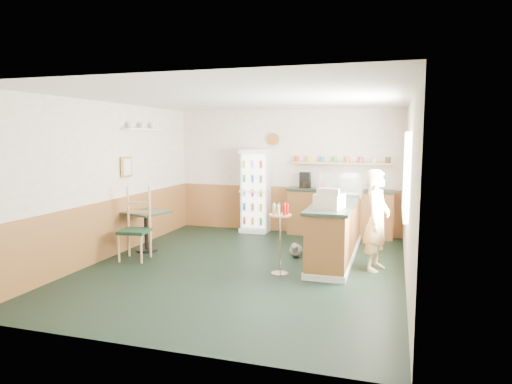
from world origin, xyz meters
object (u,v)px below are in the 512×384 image
at_px(cash_register, 329,201).
at_px(cafe_table, 146,223).
at_px(drinks_fridge, 256,191).
at_px(shopkeeper, 377,220).
at_px(display_case, 341,184).
at_px(cafe_chair, 137,221).
at_px(condiment_stand, 280,228).

xyz_separation_m(cash_register, cafe_table, (-3.40, 0.34, -0.60)).
xyz_separation_m(drinks_fridge, cafe_table, (-1.40, -2.29, -0.39)).
bearing_deg(shopkeeper, drinks_fridge, 65.12).
distance_m(display_case, cafe_chair, 3.72).
bearing_deg(shopkeeper, display_case, 46.18).
bearing_deg(condiment_stand, cash_register, 23.83).
bearing_deg(cafe_table, display_case, 19.14).
xyz_separation_m(cash_register, condiment_stand, (-0.70, -0.31, -0.41)).
relative_size(display_case, cafe_chair, 0.62).
bearing_deg(cash_register, display_case, 101.75).
height_order(cash_register, cafe_table, cash_register).
xyz_separation_m(shopkeeper, condiment_stand, (-1.40, -0.65, -0.09)).
xyz_separation_m(drinks_fridge, condiment_stand, (1.30, -2.94, -0.20)).
height_order(display_case, condiment_stand, display_case).
bearing_deg(cafe_table, shopkeeper, 0.11).
bearing_deg(shopkeeper, cafe_table, 105.45).
distance_m(shopkeeper, condiment_stand, 1.55).
relative_size(shopkeeper, condiment_stand, 1.47).
height_order(display_case, cafe_table, display_case).
bearing_deg(condiment_stand, drinks_fridge, 113.85).
distance_m(cash_register, cafe_table, 3.47).
relative_size(cafe_table, cafe_chair, 0.67).
distance_m(display_case, cash_register, 1.52).
height_order(drinks_fridge, cash_register, drinks_fridge).
xyz_separation_m(condiment_stand, cafe_table, (-2.70, 0.65, -0.19)).
relative_size(drinks_fridge, cash_register, 4.46).
bearing_deg(shopkeeper, cash_register, 131.60).
distance_m(cash_register, shopkeeper, 0.84).
height_order(shopkeeper, cafe_table, shopkeeper).
xyz_separation_m(display_case, cafe_table, (-3.40, -1.18, -0.70)).
xyz_separation_m(display_case, cafe_chair, (-3.29, -1.66, -0.58)).
distance_m(drinks_fridge, cash_register, 3.31).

